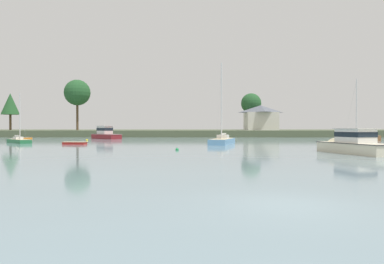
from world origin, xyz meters
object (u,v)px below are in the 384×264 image
Objects in this scene: dinghy_red at (75,143)px; mooring_buoy_green at (177,150)px; sailboat_green at (19,142)px; mooring_buoy_yellow at (87,140)px; sailboat_skyblue at (222,142)px; dinghy_orange at (25,138)px; cruiser_cream at (349,147)px; cruiser_maroon at (104,135)px; sailboat_wood at (359,139)px.

dinghy_red reaches higher than mooring_buoy_green.
mooring_buoy_green is (25.86, -17.32, -0.12)m from sailboat_green.
mooring_buoy_yellow is 33.74m from mooring_buoy_green.
dinghy_orange is (-39.88, 21.58, -0.13)m from sailboat_skyblue.
mooring_buoy_yellow is (-35.13, 32.09, -0.49)m from cruiser_cream.
cruiser_maroon reaches higher than dinghy_red.
mooring_buoy_green is (18.49, -28.23, -0.01)m from mooring_buoy_yellow.
cruiser_maroon is 0.88× the size of cruiser_cream.
cruiser_maroon is at bearing 114.99° from mooring_buoy_green.
mooring_buoy_yellow is at bearing 55.94° from sailboat_green.
mooring_buoy_green is (-33.65, -29.85, -0.21)m from sailboat_wood.
sailboat_wood reaches higher than cruiser_cream.
sailboat_skyblue is at bearing -150.21° from sailboat_wood.
cruiser_maroon is 0.67× the size of sailboat_wood.
sailboat_skyblue is at bearing -30.10° from mooring_buoy_yellow.
sailboat_wood is (59.51, 12.53, 0.09)m from sailboat_green.
sailboat_wood reaches higher than cruiser_maroon.
sailboat_skyblue is at bearing 120.72° from cruiser_cream.
sailboat_wood is (51.61, -8.70, -0.42)m from cruiser_maroon.
cruiser_maroon is 1.02× the size of sailboat_green.
dinghy_red is at bearing -160.86° from sailboat_wood.
cruiser_cream is 37.76m from sailboat_wood.
dinghy_orange is 49.14m from mooring_buoy_green.
dinghy_red is 0.36× the size of cruiser_cream.
dinghy_orange is 64.11m from cruiser_cream.
sailboat_skyblue reaches higher than sailboat_green.
dinghy_orange is 19.96m from sailboat_green.
mooring_buoy_yellow is (7.38, 10.91, -0.11)m from sailboat_green.
sailboat_green reaches higher than cruiser_maroon.
dinghy_red is 11.35m from sailboat_green.
mooring_buoy_green is (17.97, -38.55, -0.64)m from cruiser_maroon.
dinghy_orange is at bearing 142.00° from cruiser_cream.
dinghy_orange is 67.76m from sailboat_wood.
sailboat_wood is 44.98m from mooring_buoy_green.
sailboat_wood is at bearing 41.58° from mooring_buoy_green.
dinghy_red is at bearing -176.76° from sailboat_skyblue.
dinghy_red is 0.27× the size of sailboat_wood.
dinghy_orange is at bearing 113.64° from sailboat_green.
sailboat_skyblue is 45.35m from dinghy_orange.
cruiser_maroon is 22.66m from sailboat_green.
cruiser_maroon is at bearing 129.21° from cruiser_cream.
mooring_buoy_green is at bearing -138.42° from sailboat_wood.
cruiser_maroon is at bearing 69.60° from sailboat_green.
sailboat_skyblue is 3.58× the size of dinghy_red.
sailboat_skyblue is 32.05m from sailboat_green.
cruiser_maroon is at bearing 95.59° from dinghy_red.
dinghy_orange is at bearing 133.57° from mooring_buoy_green.
dinghy_red is 8.28× the size of mooring_buoy_green.
sailboat_wood reaches higher than sailboat_green.
dinghy_red is at bearing 152.54° from cruiser_cream.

